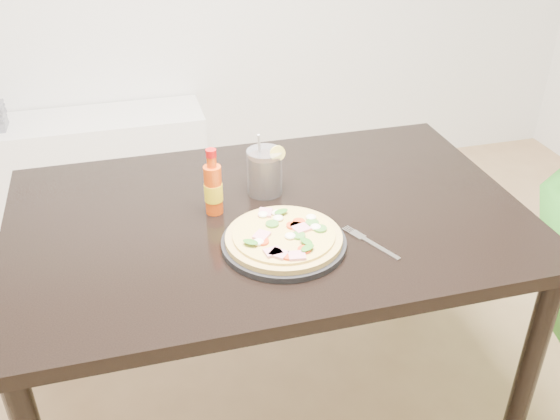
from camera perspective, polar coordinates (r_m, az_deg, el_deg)
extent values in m
cube|color=black|center=(1.71, -1.05, -0.85)|extent=(1.40, 0.90, 0.04)
cylinder|color=black|center=(1.92, 21.70, -13.72)|extent=(0.06, 0.06, 0.71)
cylinder|color=black|center=(2.23, -19.80, -6.11)|extent=(0.06, 0.06, 0.71)
cylinder|color=black|center=(2.42, 11.53, -1.51)|extent=(0.06, 0.06, 0.71)
cylinder|color=black|center=(1.57, 0.35, -3.03)|extent=(0.31, 0.31, 0.02)
cylinder|color=#D1B55E|center=(1.56, 0.35, -2.57)|extent=(0.29, 0.29, 0.01)
cylinder|color=#DCC75F|center=(1.55, 0.35, -2.25)|extent=(0.26, 0.26, 0.01)
cube|color=pink|center=(1.47, -0.13, -4.02)|extent=(0.05, 0.05, 0.01)
cube|color=pink|center=(1.56, 1.97, -1.70)|extent=(0.05, 0.04, 0.01)
cube|color=pink|center=(1.63, -1.35, -0.23)|extent=(0.05, 0.05, 0.01)
cube|color=pink|center=(1.48, -0.65, -3.85)|extent=(0.04, 0.04, 0.01)
cube|color=pink|center=(1.54, -1.69, -2.34)|extent=(0.05, 0.05, 0.01)
cube|color=pink|center=(1.47, 1.56, -4.19)|extent=(0.04, 0.04, 0.01)
cylinder|color=red|center=(1.49, 2.23, -3.64)|extent=(0.03, 0.03, 0.01)
cylinder|color=red|center=(1.58, 1.16, -1.43)|extent=(0.03, 0.03, 0.01)
cylinder|color=red|center=(1.52, -1.62, -2.90)|extent=(0.03, 0.03, 0.01)
cylinder|color=red|center=(1.47, 0.73, -4.22)|extent=(0.03, 0.03, 0.01)
cylinder|color=red|center=(1.59, 1.74, -1.10)|extent=(0.03, 0.03, 0.01)
cylinder|color=#3C7928|center=(1.54, 1.71, -2.35)|extent=(0.03, 0.03, 0.01)
cylinder|color=#3C7928|center=(1.58, -0.72, -1.29)|extent=(0.03, 0.03, 0.01)
cylinder|color=#3C7928|center=(1.59, 2.97, -1.18)|extent=(0.03, 0.03, 0.01)
cylinder|color=#3C7928|center=(1.57, 3.69, -1.72)|extent=(0.03, 0.03, 0.01)
cylinder|color=#3C7928|center=(1.57, 1.53, -1.48)|extent=(0.03, 0.03, 0.01)
ellipsoid|color=white|center=(1.61, 2.86, -0.67)|extent=(0.03, 0.03, 0.01)
ellipsoid|color=white|center=(1.51, -1.99, -2.93)|extent=(0.03, 0.03, 0.01)
ellipsoid|color=white|center=(1.57, 3.28, -1.57)|extent=(0.03, 0.03, 0.01)
ellipsoid|color=white|center=(1.53, 0.93, -2.39)|extent=(0.03, 0.03, 0.01)
ellipsoid|color=white|center=(1.63, -0.29, -0.26)|extent=(0.03, 0.03, 0.01)
ellipsoid|color=white|center=(1.60, -0.17, -0.74)|extent=(0.03, 0.03, 0.01)
ellipsoid|color=white|center=(1.62, -1.56, -0.42)|extent=(0.03, 0.03, 0.01)
ellipsoid|color=#2C751C|center=(1.62, 0.11, -0.12)|extent=(0.04, 0.03, 0.00)
ellipsoid|color=#2C751C|center=(1.50, -2.71, -2.92)|extent=(0.04, 0.04, 0.00)
ellipsoid|color=#2C751C|center=(1.51, 2.41, -2.86)|extent=(0.04, 0.05, 0.00)
ellipsoid|color=#2C751C|center=(1.48, 2.53, -3.45)|extent=(0.05, 0.04, 0.00)
cylinder|color=#D7460C|center=(1.68, -6.11, 1.85)|extent=(0.06, 0.06, 0.14)
cylinder|color=yellow|center=(1.69, -6.10, 1.64)|extent=(0.05, 0.05, 0.05)
cylinder|color=#D7460C|center=(1.64, -6.28, 4.42)|extent=(0.03, 0.03, 0.03)
cylinder|color=red|center=(1.63, -6.33, 5.20)|extent=(0.03, 0.03, 0.02)
cylinder|color=black|center=(1.78, -1.41, 3.28)|extent=(0.09, 0.09, 0.12)
cylinder|color=silver|center=(1.77, -1.41, 3.51)|extent=(0.10, 0.10, 0.13)
cylinder|color=#F2E059|center=(1.73, -0.22, 5.20)|extent=(0.04, 0.01, 0.04)
cylinder|color=#B2B2B7|center=(1.76, -1.83, 4.72)|extent=(0.03, 0.06, 0.17)
cube|color=silver|center=(1.58, 9.21, -3.52)|extent=(0.06, 0.11, 0.00)
cube|color=silver|center=(1.62, 7.12, -2.30)|extent=(0.04, 0.05, 0.00)
cube|color=silver|center=(1.63, 6.07, -1.92)|extent=(0.02, 0.03, 0.00)
cube|color=silver|center=(1.63, 6.21, -1.85)|extent=(0.02, 0.03, 0.00)
cube|color=silver|center=(1.64, 6.36, -1.77)|extent=(0.02, 0.03, 0.00)
cube|color=silver|center=(1.64, 6.51, -1.70)|extent=(0.02, 0.03, 0.00)
cube|color=white|center=(3.19, -19.52, 3.49)|extent=(1.40, 0.34, 0.50)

